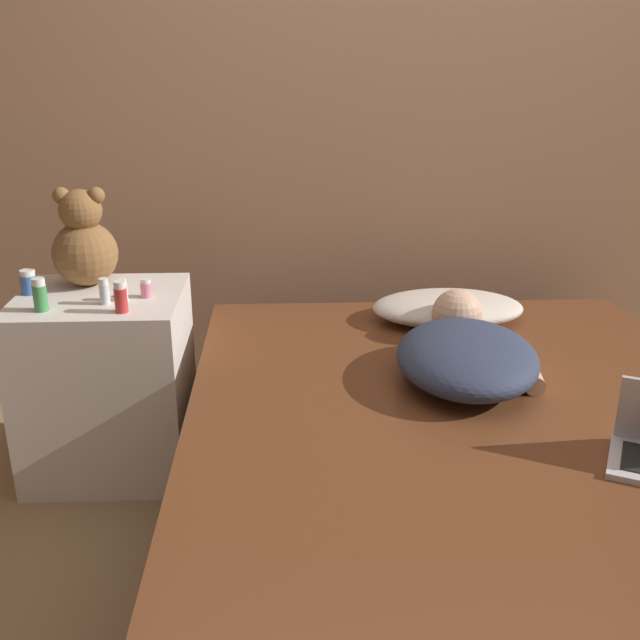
# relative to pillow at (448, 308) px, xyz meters

# --- Properties ---
(ground_plane) EXTENTS (12.00, 12.00, 0.00)m
(ground_plane) POSITION_rel_pillow_xyz_m (-0.09, -0.67, -0.54)
(ground_plane) COLOR #937551
(wall_back) EXTENTS (8.00, 0.06, 2.60)m
(wall_back) POSITION_rel_pillow_xyz_m (-0.09, 0.52, 0.76)
(wall_back) COLOR tan
(wall_back) RESTS_ON ground_plane
(bed) EXTENTS (1.60, 1.81, 0.49)m
(bed) POSITION_rel_pillow_xyz_m (-0.09, -0.67, -0.30)
(bed) COLOR #4C331E
(bed) RESTS_ON ground_plane
(nightstand) EXTENTS (0.56, 0.50, 0.65)m
(nightstand) POSITION_rel_pillow_xyz_m (-1.23, -0.13, -0.22)
(nightstand) COLOR silver
(nightstand) RESTS_ON ground_plane
(pillow) EXTENTS (0.55, 0.35, 0.10)m
(pillow) POSITION_rel_pillow_xyz_m (0.00, 0.00, 0.00)
(pillow) COLOR beige
(pillow) RESTS_ON bed
(person_lying) EXTENTS (0.49, 0.73, 0.17)m
(person_lying) POSITION_rel_pillow_xyz_m (-0.04, -0.46, 0.03)
(person_lying) COLOR #2D3851
(person_lying) RESTS_ON bed
(teddy_bear) EXTENTS (0.22, 0.22, 0.34)m
(teddy_bear) POSITION_rel_pillow_xyz_m (-1.29, -0.00, 0.26)
(teddy_bear) COLOR brown
(teddy_bear) RESTS_ON nightstand
(bottle_blue) EXTENTS (0.05, 0.05, 0.08)m
(bottle_blue) POSITION_rel_pillow_xyz_m (-1.46, -0.10, 0.15)
(bottle_blue) COLOR #3866B2
(bottle_blue) RESTS_ON nightstand
(bottle_white) EXTENTS (0.03, 0.03, 0.08)m
(bottle_white) POSITION_rel_pillow_xyz_m (-1.13, -0.18, 0.15)
(bottle_white) COLOR white
(bottle_white) RESTS_ON nightstand
(bottle_red) EXTENTS (0.04, 0.04, 0.10)m
(bottle_red) POSITION_rel_pillow_xyz_m (-1.11, -0.29, 0.16)
(bottle_red) COLOR #B72D2D
(bottle_red) RESTS_ON nightstand
(bottle_clear) EXTENTS (0.03, 0.03, 0.09)m
(bottle_clear) POSITION_rel_pillow_xyz_m (-1.18, -0.21, 0.15)
(bottle_clear) COLOR silver
(bottle_clear) RESTS_ON nightstand
(bottle_green) EXTENTS (0.04, 0.04, 0.11)m
(bottle_green) POSITION_rel_pillow_xyz_m (-1.37, -0.27, 0.16)
(bottle_green) COLOR #3D8E4C
(bottle_green) RESTS_ON nightstand
(bottle_pink) EXTENTS (0.04, 0.04, 0.06)m
(bottle_pink) POSITION_rel_pillow_xyz_m (-1.06, -0.15, 0.14)
(bottle_pink) COLOR pink
(bottle_pink) RESTS_ON nightstand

